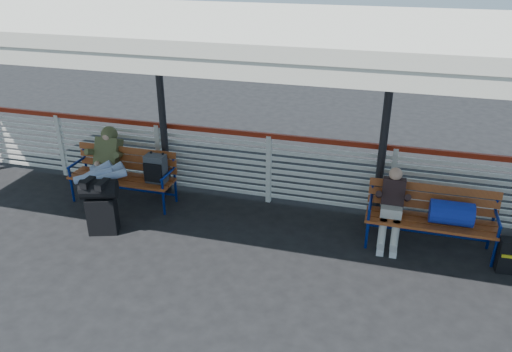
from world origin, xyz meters
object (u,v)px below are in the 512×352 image
(luggage_stack, at_px, (101,204))
(companion_person, at_px, (392,207))
(bench_left, at_px, (134,170))
(suitcase_side, at_px, (511,256))
(traveler_man, at_px, (103,169))
(bench_right, at_px, (441,213))

(luggage_stack, height_order, companion_person, companion_person)
(luggage_stack, relative_size, bench_left, 0.49)
(companion_person, xyz_separation_m, suitcase_side, (1.60, -0.30, -0.35))
(luggage_stack, bearing_deg, suitcase_side, -12.73)
(luggage_stack, distance_m, companion_person, 4.29)
(bench_left, bearing_deg, luggage_stack, -90.53)
(traveler_man, bearing_deg, bench_left, 44.14)
(bench_left, height_order, companion_person, companion_person)
(traveler_man, xyz_separation_m, suitcase_side, (6.14, -0.10, -0.48))
(companion_person, bearing_deg, suitcase_side, -10.54)
(luggage_stack, bearing_deg, traveler_man, 98.16)
(bench_left, relative_size, traveler_man, 1.10)
(suitcase_side, bearing_deg, luggage_stack, -178.21)
(bench_left, distance_m, suitcase_side, 5.81)
(bench_right, bearing_deg, companion_person, -179.32)
(luggage_stack, height_order, traveler_man, traveler_man)
(bench_right, height_order, traveler_man, traveler_man)
(companion_person, relative_size, suitcase_side, 2.35)
(bench_left, xyz_separation_m, bench_right, (4.86, -0.14, -0.00))
(bench_left, bearing_deg, bench_right, -1.59)
(luggage_stack, height_order, suitcase_side, luggage_stack)
(bench_left, relative_size, bench_right, 1.00)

